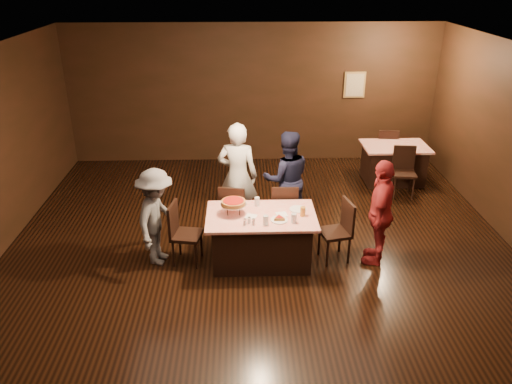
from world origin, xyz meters
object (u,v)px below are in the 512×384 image
at_px(chair_end_left, 187,234).
at_px(diner_white_jacket, 238,176).
at_px(chair_back_near, 404,172).
at_px(back_table, 393,163).
at_px(chair_end_right, 335,231).
at_px(chair_back_far, 386,149).
at_px(chair_far_right, 284,209).
at_px(diner_navy_hoodie, 287,179).
at_px(plate_empty, 298,209).
at_px(glass_front_left, 266,220).
at_px(chair_far_left, 234,210).
at_px(main_table, 261,238).
at_px(glass_amber, 303,212).
at_px(diner_grey_knit, 157,217).
at_px(pizza_stand, 234,203).
at_px(diner_red_shirt, 380,212).
at_px(glass_front_right, 294,218).
at_px(glass_back, 257,202).

height_order(chair_end_left, diner_white_jacket, diner_white_jacket).
height_order(chair_end_left, chair_back_near, same).
bearing_deg(back_table, chair_end_right, -120.48).
height_order(chair_end_right, chair_back_far, same).
xyz_separation_m(back_table, chair_far_right, (-2.42, -2.18, 0.09)).
relative_size(diner_navy_hoodie, plate_empty, 6.65).
xyz_separation_m(chair_end_right, glass_front_left, (-1.05, -0.30, 0.37)).
distance_m(chair_end_left, chair_back_near, 4.51).
height_order(back_table, chair_far_left, chair_far_left).
height_order(main_table, glass_amber, glass_amber).
xyz_separation_m(diner_grey_knit, pizza_stand, (1.12, 0.02, 0.21)).
distance_m(chair_far_right, chair_end_left, 1.68).
bearing_deg(chair_end_right, chair_back_far, 141.38).
xyz_separation_m(chair_back_near, chair_back_far, (0.00, 1.30, 0.00)).
relative_size(chair_far_left, diner_navy_hoodie, 0.57).
relative_size(diner_red_shirt, glass_amber, 11.58).
distance_m(glass_front_right, glass_amber, 0.25).
bearing_deg(main_table, pizza_stand, 172.87).
bearing_deg(main_table, plate_empty, 15.26).
relative_size(main_table, glass_front_right, 11.43).
bearing_deg(chair_far_left, back_table, -133.63).
bearing_deg(diner_navy_hoodie, glass_amber, 90.65).
distance_m(diner_navy_hoodie, glass_front_left, 1.53).
bearing_deg(diner_navy_hoodie, glass_front_left, 68.60).
bearing_deg(glass_front_right, plate_empty, 75.96).
height_order(chair_end_left, diner_red_shirt, diner_red_shirt).
height_order(chair_far_right, chair_end_left, same).
bearing_deg(glass_front_left, diner_navy_hoodie, 73.88).
relative_size(main_table, diner_grey_knit, 1.08).
xyz_separation_m(chair_back_far, plate_empty, (-2.27, -3.38, 0.30)).
height_order(chair_end_left, chair_back_far, same).
relative_size(main_table, chair_end_right, 1.68).
bearing_deg(glass_front_right, chair_far_right, 92.86).
bearing_deg(chair_back_near, chair_far_left, -148.44).
bearing_deg(diner_navy_hoodie, diner_white_jacket, -3.46).
bearing_deg(chair_end_right, diner_white_jacket, -140.93).
bearing_deg(diner_white_jacket, glass_back, 118.84).
distance_m(back_table, chair_back_far, 0.61).
xyz_separation_m(chair_far_right, glass_front_left, (-0.35, -1.05, 0.37)).
xyz_separation_m(chair_far_left, pizza_stand, (0.00, -0.70, 0.48)).
relative_size(diner_red_shirt, glass_front_right, 11.58).
relative_size(chair_end_right, diner_red_shirt, 0.59).
distance_m(glass_front_left, glass_back, 0.61).
distance_m(chair_end_right, diner_white_jacket, 1.89).
bearing_deg(diner_navy_hoodie, chair_back_far, -140.15).
height_order(chair_end_left, pizza_stand, pizza_stand).
relative_size(diner_grey_knit, diner_red_shirt, 0.92).
xyz_separation_m(diner_white_jacket, glass_back, (0.29, -0.84, -0.07)).
relative_size(back_table, chair_far_left, 1.37).
bearing_deg(pizza_stand, plate_empty, 6.01).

